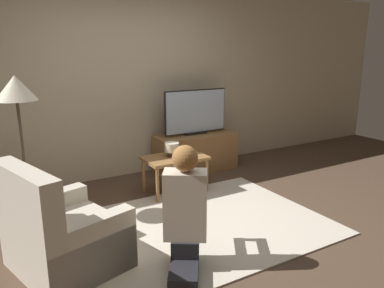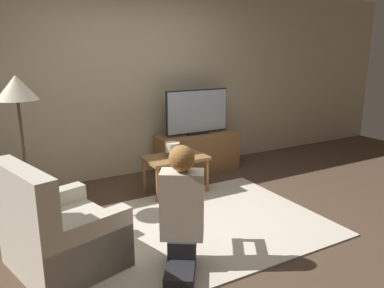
{
  "view_description": "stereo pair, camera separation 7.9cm",
  "coord_description": "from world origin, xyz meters",
  "px_view_note": "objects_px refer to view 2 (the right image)",
  "views": [
    {
      "loc": [
        -1.81,
        -2.94,
        1.74
      ],
      "look_at": [
        0.22,
        0.52,
        0.72
      ],
      "focal_mm": 35.0,
      "sensor_mm": 36.0,
      "label": 1
    },
    {
      "loc": [
        -1.74,
        -2.98,
        1.74
      ],
      "look_at": [
        0.22,
        0.52,
        0.72
      ],
      "focal_mm": 35.0,
      "sensor_mm": 36.0,
      "label": 2
    }
  ],
  "objects_px": {
    "floor_lamp": "(17,97)",
    "person_kneeling": "(182,208)",
    "coffee_table": "(176,161)",
    "armchair": "(60,235)",
    "table_lamp": "(172,148)",
    "tv": "(197,112)"
  },
  "relations": [
    {
      "from": "floor_lamp",
      "to": "person_kneeling",
      "type": "bearing_deg",
      "value": -58.32
    },
    {
      "from": "coffee_table",
      "to": "person_kneeling",
      "type": "xyz_separation_m",
      "value": [
        -0.7,
        -1.51,
        0.12
      ]
    },
    {
      "from": "armchair",
      "to": "table_lamp",
      "type": "relative_size",
      "value": 5.7
    },
    {
      "from": "floor_lamp",
      "to": "table_lamp",
      "type": "xyz_separation_m",
      "value": [
        1.65,
        -0.03,
        -0.72
      ]
    },
    {
      "from": "floor_lamp",
      "to": "armchair",
      "type": "xyz_separation_m",
      "value": [
        0.11,
        -1.09,
        -0.99
      ]
    },
    {
      "from": "coffee_table",
      "to": "floor_lamp",
      "type": "relative_size",
      "value": 0.5
    },
    {
      "from": "coffee_table",
      "to": "floor_lamp",
      "type": "xyz_separation_m",
      "value": [
        -1.68,
        0.07,
        0.88
      ]
    },
    {
      "from": "floor_lamp",
      "to": "person_kneeling",
      "type": "xyz_separation_m",
      "value": [
        0.97,
        -1.57,
        -0.76
      ]
    },
    {
      "from": "coffee_table",
      "to": "table_lamp",
      "type": "height_order",
      "value": "table_lamp"
    },
    {
      "from": "tv",
      "to": "person_kneeling",
      "type": "distance_m",
      "value": 2.58
    },
    {
      "from": "tv",
      "to": "floor_lamp",
      "type": "relative_size",
      "value": 0.66
    },
    {
      "from": "table_lamp",
      "to": "floor_lamp",
      "type": "bearing_deg",
      "value": 179.06
    },
    {
      "from": "tv",
      "to": "table_lamp",
      "type": "relative_size",
      "value": 5.46
    },
    {
      "from": "tv",
      "to": "floor_lamp",
      "type": "bearing_deg",
      "value": -166.21
    },
    {
      "from": "floor_lamp",
      "to": "armchair",
      "type": "distance_m",
      "value": 1.48
    },
    {
      "from": "tv",
      "to": "person_kneeling",
      "type": "xyz_separation_m",
      "value": [
        -1.38,
        -2.15,
        -0.34
      ]
    },
    {
      "from": "coffee_table",
      "to": "table_lamp",
      "type": "xyz_separation_m",
      "value": [
        -0.02,
        0.04,
        0.16
      ]
    },
    {
      "from": "armchair",
      "to": "person_kneeling",
      "type": "height_order",
      "value": "person_kneeling"
    },
    {
      "from": "coffee_table",
      "to": "table_lamp",
      "type": "relative_size",
      "value": 4.17
    },
    {
      "from": "coffee_table",
      "to": "armchair",
      "type": "distance_m",
      "value": 1.87
    },
    {
      "from": "person_kneeling",
      "to": "tv",
      "type": "bearing_deg",
      "value": -89.96
    },
    {
      "from": "tv",
      "to": "coffee_table",
      "type": "bearing_deg",
      "value": -136.57
    }
  ]
}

